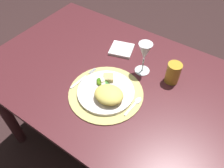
# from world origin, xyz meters

# --- Properties ---
(ground_plane) EXTENTS (6.00, 6.00, 0.00)m
(ground_plane) POSITION_xyz_m (0.00, 0.00, 0.00)
(ground_plane) COLOR #342020
(dining_table) EXTENTS (1.35, 0.87, 0.73)m
(dining_table) POSITION_xyz_m (0.00, 0.00, 0.59)
(dining_table) COLOR #4E1E24
(dining_table) RESTS_ON ground
(placemat) EXTENTS (0.35, 0.35, 0.01)m
(placemat) POSITION_xyz_m (0.03, -0.12, 0.73)
(placemat) COLOR tan
(placemat) RESTS_ON dining_table
(dinner_plate) EXTENTS (0.26, 0.26, 0.01)m
(dinner_plate) POSITION_xyz_m (0.03, -0.12, 0.75)
(dinner_plate) COLOR silver
(dinner_plate) RESTS_ON placemat
(pasta_serving) EXTENTS (0.15, 0.13, 0.05)m
(pasta_serving) POSITION_xyz_m (0.07, -0.14, 0.78)
(pasta_serving) COLOR #E5CB5D
(pasta_serving) RESTS_ON dinner_plate
(salad_greens) EXTENTS (0.08, 0.06, 0.03)m
(salad_greens) POSITION_xyz_m (-0.00, -0.09, 0.76)
(salad_greens) COLOR #366E12
(salad_greens) RESTS_ON dinner_plate
(bread_piece) EXTENTS (0.07, 0.06, 0.02)m
(bread_piece) POSITION_xyz_m (0.00, -0.05, 0.76)
(bread_piece) COLOR tan
(bread_piece) RESTS_ON dinner_plate
(fork) EXTENTS (0.03, 0.17, 0.00)m
(fork) POSITION_xyz_m (-0.11, -0.11, 0.74)
(fork) COLOR silver
(fork) RESTS_ON placemat
(spoon) EXTENTS (0.03, 0.12, 0.01)m
(spoon) POSITION_xyz_m (0.18, -0.09, 0.74)
(spoon) COLOR silver
(spoon) RESTS_ON placemat
(napkin) EXTENTS (0.15, 0.15, 0.01)m
(napkin) POSITION_xyz_m (-0.08, 0.19, 0.74)
(napkin) COLOR white
(napkin) RESTS_ON dining_table
(wine_glass) EXTENTS (0.08, 0.08, 0.17)m
(wine_glass) POSITION_xyz_m (0.10, 0.11, 0.85)
(wine_glass) COLOR silver
(wine_glass) RESTS_ON dining_table
(amber_tumbler) EXTENTS (0.07, 0.07, 0.11)m
(amber_tumbler) POSITION_xyz_m (0.25, 0.13, 0.79)
(amber_tumbler) COLOR gold
(amber_tumbler) RESTS_ON dining_table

